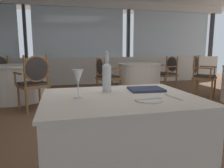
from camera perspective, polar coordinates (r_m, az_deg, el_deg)
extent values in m
plane|color=brown|center=(3.12, -1.42, -11.26)|extent=(13.27, 13.27, 0.00)
cube|color=silver|center=(6.74, -8.51, 3.54)|extent=(10.03, 0.12, 0.85)
cube|color=silver|center=(6.85, -8.96, 20.89)|extent=(10.03, 0.12, 0.25)
cube|color=silver|center=(6.74, -8.78, 13.54)|extent=(2.77, 0.02, 1.50)
cube|color=#333338|center=(6.76, -22.50, 12.95)|extent=(0.08, 0.14, 1.50)
cube|color=silver|center=(7.70, 15.84, 12.77)|extent=(2.77, 0.02, 1.50)
cube|color=#333338|center=(7.05, 4.43, 13.44)|extent=(0.08, 0.14, 1.50)
cube|color=#333338|center=(8.57, 25.29, 11.86)|extent=(0.08, 0.14, 1.50)
cube|color=white|center=(1.56, 2.24, -3.67)|extent=(1.13, 0.89, 0.02)
cube|color=white|center=(1.69, 2.15, -16.25)|extent=(1.09, 0.86, 0.74)
cylinder|color=white|center=(1.45, 9.88, -4.24)|extent=(0.19, 0.19, 0.01)
cube|color=silver|center=(1.45, 9.88, -4.04)|extent=(0.20, 0.03, 0.00)
cube|color=silver|center=(1.58, 16.18, -3.43)|extent=(0.04, 0.20, 0.00)
cylinder|color=white|center=(1.72, -1.43, 1.43)|extent=(0.07, 0.07, 0.21)
cone|color=white|center=(1.70, -1.44, 5.45)|extent=(0.07, 0.07, 0.03)
cylinder|color=white|center=(1.70, -1.45, 6.96)|extent=(0.03, 0.03, 0.06)
sphere|color=silver|center=(1.70, -1.46, 8.38)|extent=(0.03, 0.03, 0.03)
cylinder|color=white|center=(1.52, -9.08, -3.72)|extent=(0.06, 0.06, 0.00)
cylinder|color=white|center=(1.51, -9.13, -1.85)|extent=(0.01, 0.01, 0.10)
cone|color=white|center=(1.49, -9.23, 1.95)|extent=(0.08, 0.08, 0.10)
cube|color=#2D3856|center=(1.80, 9.18, -1.41)|extent=(0.29, 0.23, 0.02)
cylinder|color=white|center=(5.27, 7.48, 5.46)|extent=(1.05, 1.05, 0.02)
cylinder|color=white|center=(5.31, 7.39, 1.39)|extent=(1.02, 1.02, 0.74)
cube|color=olive|center=(4.85, -0.92, 1.56)|extent=(0.56, 0.56, 0.05)
cube|color=#383333|center=(4.84, -0.92, 2.06)|extent=(0.52, 0.52, 0.04)
cylinder|color=olive|center=(5.15, 0.02, -0.59)|extent=(0.04, 0.04, 0.41)
cylinder|color=olive|center=(4.81, 2.31, -1.31)|extent=(0.04, 0.04, 0.41)
cylinder|color=olive|center=(4.97, -4.03, -0.97)|extent=(0.04, 0.04, 0.41)
cylinder|color=olive|center=(4.62, -1.96, -1.75)|extent=(0.04, 0.04, 0.41)
cylinder|color=olive|center=(4.91, -4.09, 4.57)|extent=(0.04, 0.04, 0.45)
cylinder|color=olive|center=(4.55, -1.99, 4.21)|extent=(0.04, 0.04, 0.45)
ellipsoid|color=#383333|center=(4.72, -3.25, 4.66)|extent=(0.15, 0.39, 0.38)
torus|color=olive|center=(4.72, -3.25, 4.66)|extent=(0.13, 0.39, 0.39)
cube|color=olive|center=(5.05, -2.05, 4.66)|extent=(0.37, 0.13, 0.03)
cylinder|color=olive|center=(5.13, -0.63, 3.50)|extent=(0.03, 0.03, 0.22)
cube|color=olive|center=(4.61, 0.74, 4.22)|extent=(0.37, 0.13, 0.03)
cylinder|color=olive|center=(4.69, 2.24, 2.95)|extent=(0.03, 0.03, 0.22)
cube|color=olive|center=(5.85, 14.29, 2.38)|extent=(0.56, 0.56, 0.05)
cube|color=#383333|center=(5.85, 14.31, 2.80)|extent=(0.52, 0.52, 0.04)
cylinder|color=olive|center=(5.60, 14.09, -0.18)|extent=(0.04, 0.04, 0.39)
cylinder|color=olive|center=(5.90, 11.46, 0.38)|extent=(0.04, 0.04, 0.39)
cylinder|color=olive|center=(5.88, 16.96, 0.13)|extent=(0.04, 0.04, 0.39)
cylinder|color=olive|center=(6.16, 14.31, 0.65)|extent=(0.04, 0.04, 0.39)
cylinder|color=olive|center=(5.83, 17.18, 4.82)|extent=(0.04, 0.04, 0.48)
cylinder|color=olive|center=(6.11, 14.50, 5.13)|extent=(0.04, 0.04, 0.48)
ellipsoid|color=#383333|center=(5.98, 15.92, 5.21)|extent=(0.15, 0.39, 0.40)
torus|color=olive|center=(5.98, 15.92, 5.21)|extent=(0.14, 0.41, 0.41)
cube|color=olive|center=(5.64, 15.97, 4.56)|extent=(0.37, 0.13, 0.03)
cylinder|color=olive|center=(5.55, 14.88, 3.39)|extent=(0.03, 0.03, 0.22)
cube|color=olive|center=(6.00, 12.62, 4.96)|extent=(0.37, 0.13, 0.03)
cylinder|color=olive|center=(5.92, 11.55, 3.87)|extent=(0.03, 0.03, 0.22)
cylinder|color=white|center=(5.01, -24.99, 4.47)|extent=(1.33, 1.33, 0.02)
cylinder|color=white|center=(5.05, -24.70, 0.20)|extent=(1.29, 1.29, 0.74)
cube|color=olive|center=(6.01, -27.57, 1.83)|extent=(0.62, 0.62, 0.05)
cube|color=#383333|center=(6.01, -27.60, 2.23)|extent=(0.57, 0.57, 0.04)
cylinder|color=olive|center=(5.90, -25.05, -0.30)|extent=(0.04, 0.04, 0.39)
cylinder|color=olive|center=(6.28, -26.11, 0.17)|extent=(0.04, 0.04, 0.39)
cylinder|color=olive|center=(6.23, -26.43, 4.65)|extent=(0.04, 0.04, 0.49)
cube|color=olive|center=(6.03, -25.40, 4.35)|extent=(0.20, 0.34, 0.03)
cylinder|color=olive|center=(5.91, -24.93, 3.22)|extent=(0.03, 0.03, 0.22)
cube|color=olive|center=(4.10, -20.60, -0.42)|extent=(0.62, 0.62, 0.05)
cube|color=#383333|center=(4.09, -20.64, 0.17)|extent=(0.57, 0.57, 0.04)
cylinder|color=olive|center=(4.27, -23.91, -3.47)|extent=(0.04, 0.04, 0.42)
cylinder|color=olive|center=(4.40, -18.95, -2.81)|extent=(0.04, 0.04, 0.42)
cylinder|color=olive|center=(3.89, -22.08, -4.52)|extent=(0.04, 0.04, 0.42)
cylinder|color=olive|center=(4.04, -16.74, -3.75)|extent=(0.04, 0.04, 0.42)
cylinder|color=olive|center=(3.81, -22.57, 3.20)|extent=(0.04, 0.04, 0.54)
cylinder|color=olive|center=(3.96, -17.09, 3.71)|extent=(0.04, 0.04, 0.54)
ellipsoid|color=#383333|center=(3.86, -19.72, 3.84)|extent=(0.37, 0.23, 0.45)
torus|color=olive|center=(3.86, -19.72, 3.84)|extent=(0.42, 0.24, 0.46)
cube|color=olive|center=(4.01, -24.24, 2.67)|extent=(0.20, 0.34, 0.03)
cylinder|color=olive|center=(4.15, -24.73, 1.32)|extent=(0.03, 0.03, 0.22)
cube|color=olive|center=(4.18, -17.70, 3.30)|extent=(0.20, 0.34, 0.03)
cylinder|color=olive|center=(4.32, -18.40, 1.98)|extent=(0.03, 0.03, 0.22)
cube|color=olive|center=(5.26, 23.74, 1.50)|extent=(0.65, 0.65, 0.05)
cube|color=#383333|center=(5.25, 23.77, 1.96)|extent=(0.60, 0.60, 0.04)
cylinder|color=olive|center=(5.46, 26.03, -0.93)|extent=(0.04, 0.04, 0.43)
cylinder|color=olive|center=(5.06, 25.36, -1.61)|extent=(0.04, 0.04, 0.43)
cylinder|color=olive|center=(5.52, 21.93, -0.54)|extent=(0.04, 0.04, 0.43)
cylinder|color=olive|center=(5.14, 20.97, -1.18)|extent=(0.04, 0.04, 0.43)
cylinder|color=olive|center=(5.46, 22.25, 4.67)|extent=(0.04, 0.04, 0.48)
cylinder|color=olive|center=(5.08, 21.30, 4.42)|extent=(0.04, 0.04, 0.48)
ellipsoid|color=#383333|center=(5.27, 21.65, 4.83)|extent=(0.32, 0.30, 0.41)
torus|color=olive|center=(5.27, 21.65, 4.83)|extent=(0.33, 0.30, 0.42)
cube|color=olive|center=(5.47, 24.60, 4.31)|extent=(0.27, 0.30, 0.03)
cylinder|color=olive|center=(5.46, 25.98, 3.04)|extent=(0.03, 0.03, 0.22)
cube|color=olive|center=(4.98, 23.62, 3.95)|extent=(0.27, 0.30, 0.03)
cylinder|color=olive|center=(4.97, 25.13, 2.56)|extent=(0.03, 0.03, 0.22)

